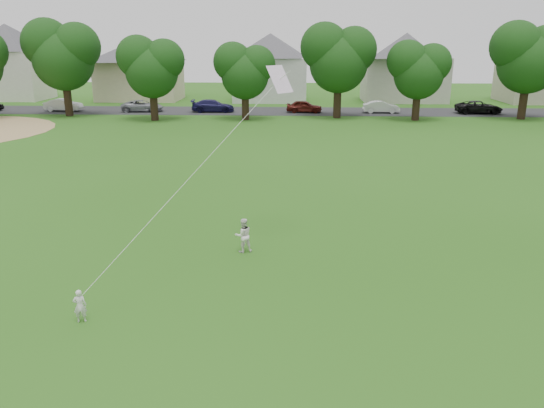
{
  "coord_description": "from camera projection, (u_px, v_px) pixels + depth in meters",
  "views": [
    {
      "loc": [
        3.09,
        -13.56,
        7.14
      ],
      "look_at": [
        2.4,
        2.0,
        2.3
      ],
      "focal_mm": 35.0,
      "sensor_mm": 36.0,
      "label": 1
    }
  ],
  "objects": [
    {
      "name": "toddler",
      "position": [
        80.0,
        306.0,
        13.89
      ],
      "size": [
        0.38,
        0.3,
        0.93
      ],
      "primitive_type": "imported",
      "rotation": [
        0.0,
        0.0,
        3.41
      ],
      "color": "silver",
      "rests_on": "ground"
    },
    {
      "name": "parked_cars",
      "position": [
        242.0,
        106.0,
        54.21
      ],
      "size": [
        54.91,
        2.28,
        1.27
      ],
      "color": "black",
      "rests_on": "ground"
    },
    {
      "name": "tree_row",
      "position": [
        265.0,
        53.0,
        47.53
      ],
      "size": [
        83.1,
        9.32,
        10.42
      ],
      "color": "black",
      "rests_on": "ground"
    },
    {
      "name": "street",
      "position": [
        266.0,
        111.0,
        55.25
      ],
      "size": [
        90.0,
        7.0,
        0.01
      ],
      "primitive_type": "cube",
      "color": "#2D2D30",
      "rests_on": "ground"
    },
    {
      "name": "kite",
      "position": [
        193.0,
        174.0,
        16.06
      ],
      "size": [
        3.07,
        3.85,
        9.72
      ],
      "color": "white",
      "rests_on": "ground"
    },
    {
      "name": "house_row",
      "position": [
        274.0,
        59.0,
        63.32
      ],
      "size": [
        75.99,
        13.92,
        10.56
      ],
      "color": "silver",
      "rests_on": "ground"
    },
    {
      "name": "older_boy",
      "position": [
        243.0,
        235.0,
        18.46
      ],
      "size": [
        0.73,
        0.65,
        1.23
      ],
      "primitive_type": "imported",
      "rotation": [
        0.0,
        0.0,
        3.5
      ],
      "color": "white",
      "rests_on": "ground"
    },
    {
      "name": "ground",
      "position": [
        186.0,
        300.0,
        15.19
      ],
      "size": [
        160.0,
        160.0,
        0.0
      ],
      "primitive_type": "plane",
      "color": "#255714",
      "rests_on": "ground"
    }
  ]
}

